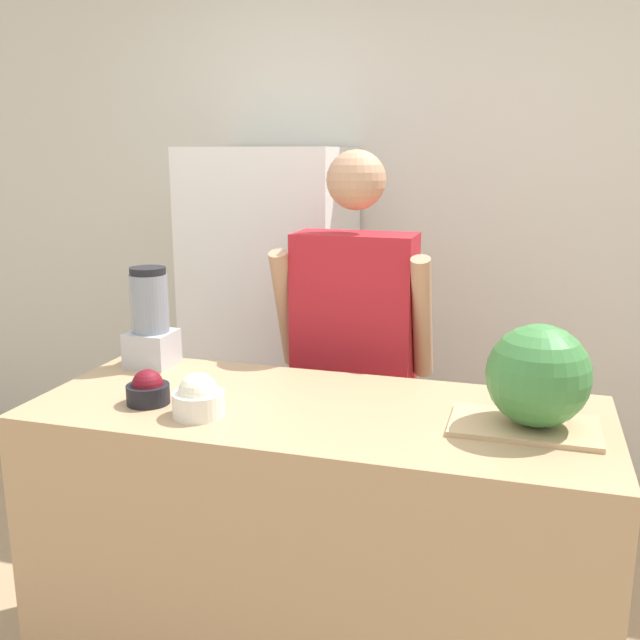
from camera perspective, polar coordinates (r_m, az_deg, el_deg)
The scene contains 9 objects.
wall_back at distance 3.60m, azimuth 7.53°, elevation 7.84°, with size 8.00×0.06×2.60m.
counter_island at distance 2.28m, azimuth -0.26°, elevation -17.78°, with size 1.66×0.68×0.92m.
refrigerator at distance 3.49m, azimuth -3.78°, elevation -0.11°, with size 0.71×0.65×1.66m.
person at distance 2.70m, azimuth 2.73°, elevation -3.88°, with size 0.58×0.26×1.65m.
cutting_board at distance 2.00m, azimuth 16.01°, elevation -8.16°, with size 0.39×0.23×0.01m.
watermelon at distance 1.95m, azimuth 17.06°, elevation -4.27°, with size 0.27×0.27×0.27m.
bowl_cherries at distance 2.15m, azimuth -13.60°, elevation -5.45°, with size 0.13×0.13×0.10m.
bowl_cream at distance 2.02m, azimuth -9.71°, elevation -6.20°, with size 0.15×0.15×0.12m.
blender at distance 2.50m, azimuth -13.41°, elevation -0.09°, with size 0.15×0.15×0.34m.
Camera 1 is at (0.57, -1.53, 1.64)m, focal length 40.00 mm.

